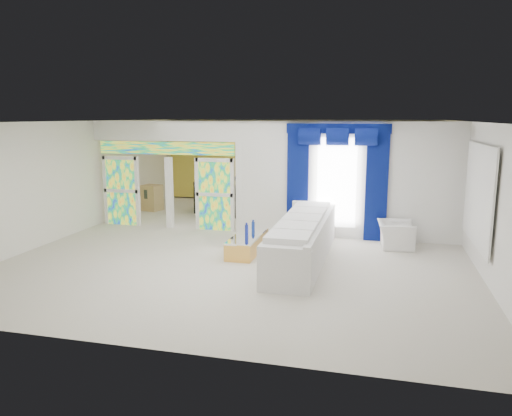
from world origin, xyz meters
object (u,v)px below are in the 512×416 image
(console_table, at_px, (310,231))
(grand_piano, at_px, (232,196))
(coffee_table, at_px, (247,244))
(armchair, at_px, (395,235))
(white_sofa, at_px, (303,241))

(console_table, xyz_separation_m, grand_piano, (-3.06, 3.05, 0.33))
(coffee_table, bearing_deg, console_table, 54.34)
(console_table, bearing_deg, armchair, -11.20)
(armchair, bearing_deg, white_sofa, 124.58)
(coffee_table, height_order, grand_piano, grand_piano)
(console_table, distance_m, armchair, 2.17)
(white_sofa, height_order, console_table, white_sofa)
(grand_piano, bearing_deg, armchair, -16.60)
(coffee_table, relative_size, grand_piano, 0.86)
(armchair, xyz_separation_m, grand_piano, (-5.18, 3.47, 0.21))
(white_sofa, distance_m, grand_piano, 5.98)
(armchair, relative_size, grand_piano, 0.46)
(coffee_table, distance_m, grand_piano, 5.11)
(console_table, bearing_deg, white_sofa, -86.66)
(grand_piano, bearing_deg, console_table, -27.68)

